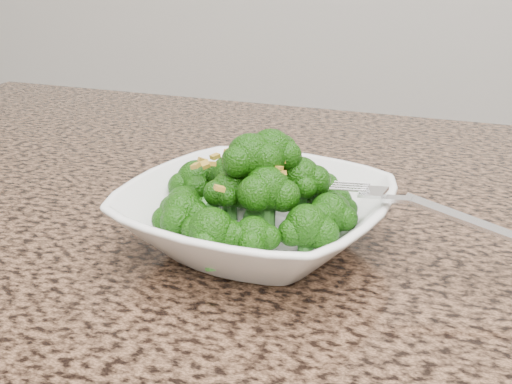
% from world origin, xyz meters
% --- Properties ---
extents(granite_counter, '(1.64, 1.04, 0.03)m').
position_xyz_m(granite_counter, '(0.00, 0.30, 0.89)').
color(granite_counter, brown).
rests_on(granite_counter, cabinet).
extents(bowl, '(0.24, 0.24, 0.05)m').
position_xyz_m(bowl, '(-0.14, 0.33, 0.93)').
color(bowl, white).
rests_on(bowl, granite_counter).
extents(broccoli_pile, '(0.19, 0.19, 0.06)m').
position_xyz_m(broccoli_pile, '(-0.14, 0.33, 0.99)').
color(broccoli_pile, '#164C08').
rests_on(broccoli_pile, bowl).
extents(garlic_topping, '(0.11, 0.11, 0.01)m').
position_xyz_m(garlic_topping, '(-0.14, 0.33, 1.02)').
color(garlic_topping, gold).
rests_on(garlic_topping, broccoli_pile).
extents(fork, '(0.19, 0.05, 0.01)m').
position_xyz_m(fork, '(-0.02, 0.33, 0.96)').
color(fork, silver).
rests_on(fork, bowl).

